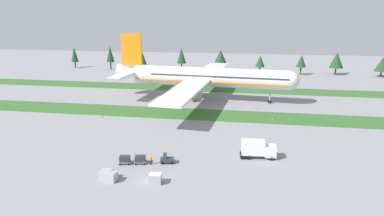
# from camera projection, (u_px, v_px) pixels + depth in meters

# --- Properties ---
(ground_plane) EXTENTS (400.00, 400.00, 0.00)m
(ground_plane) POSITION_uv_depth(u_px,v_px,m) (154.00, 181.00, 58.91)
(ground_plane) COLOR gray
(grass_strip_near) EXTENTS (320.00, 11.63, 0.01)m
(grass_strip_near) POSITION_uv_depth(u_px,v_px,m) (194.00, 114.00, 98.48)
(grass_strip_near) COLOR #336028
(grass_strip_near) RESTS_ON ground
(grass_strip_far) EXTENTS (320.00, 11.63, 0.01)m
(grass_strip_far) POSITION_uv_depth(u_px,v_px,m) (209.00, 89.00, 132.03)
(grass_strip_far) COLOR #336028
(grass_strip_far) RESTS_ON ground
(airliner) EXTENTS (60.00, 73.90, 21.20)m
(airliner) POSITION_uv_depth(u_px,v_px,m) (204.00, 77.00, 113.32)
(airliner) COLOR silver
(airliner) RESTS_ON ground
(baggage_tug) EXTENTS (2.81, 1.80, 1.97)m
(baggage_tug) POSITION_uv_depth(u_px,v_px,m) (167.00, 159.00, 65.90)
(baggage_tug) COLOR #2D333D
(baggage_tug) RESTS_ON ground
(cargo_dolly_lead) EXTENTS (2.46, 1.91, 1.55)m
(cargo_dolly_lead) POSITION_uv_depth(u_px,v_px,m) (140.00, 159.00, 65.70)
(cargo_dolly_lead) COLOR #A3A3A8
(cargo_dolly_lead) RESTS_ON ground
(cargo_dolly_second) EXTENTS (2.46, 1.91, 1.55)m
(cargo_dolly_second) POSITION_uv_depth(u_px,v_px,m) (125.00, 159.00, 65.60)
(cargo_dolly_second) COLOR #A3A3A8
(cargo_dolly_second) RESTS_ON ground
(catering_truck) EXTENTS (7.11, 2.83, 3.58)m
(catering_truck) POSITION_uv_depth(u_px,v_px,m) (258.00, 149.00, 68.04)
(catering_truck) COLOR silver
(catering_truck) RESTS_ON ground
(ground_crew_marshaller) EXTENTS (0.55, 0.36, 1.74)m
(ground_crew_marshaller) POSITION_uv_depth(u_px,v_px,m) (151.00, 160.00, 65.25)
(ground_crew_marshaller) COLOR black
(ground_crew_marshaller) RESTS_ON ground
(uld_container_0) EXTENTS (2.15, 1.79, 1.65)m
(uld_container_0) POSITION_uv_depth(u_px,v_px,m) (107.00, 174.00, 59.66)
(uld_container_0) COLOR #A3A3A8
(uld_container_0) RESTS_ON ground
(uld_container_1) EXTENTS (2.19, 1.84, 1.62)m
(uld_container_1) POSITION_uv_depth(u_px,v_px,m) (111.00, 177.00, 58.79)
(uld_container_1) COLOR #A3A3A8
(uld_container_1) RESTS_ON ground
(uld_container_2) EXTENTS (2.13, 1.77, 1.65)m
(uld_container_2) POSITION_uv_depth(u_px,v_px,m) (155.00, 179.00, 58.05)
(uld_container_2) COLOR #A3A3A8
(uld_container_2) RESTS_ON ground
(taxiway_marker_0) EXTENTS (0.44, 0.44, 0.61)m
(taxiway_marker_0) POSITION_uv_depth(u_px,v_px,m) (102.00, 116.00, 95.10)
(taxiway_marker_0) COLOR orange
(taxiway_marker_0) RESTS_ON ground
(taxiway_marker_1) EXTENTS (0.44, 0.44, 0.49)m
(taxiway_marker_1) POSITION_uv_depth(u_px,v_px,m) (272.00, 119.00, 92.80)
(taxiway_marker_1) COLOR orange
(taxiway_marker_1) RESTS_ON ground
(distant_tree_line) EXTENTS (154.01, 10.16, 11.79)m
(distant_tree_line) POSITION_uv_depth(u_px,v_px,m) (244.00, 59.00, 166.94)
(distant_tree_line) COLOR #4C3823
(distant_tree_line) RESTS_ON ground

